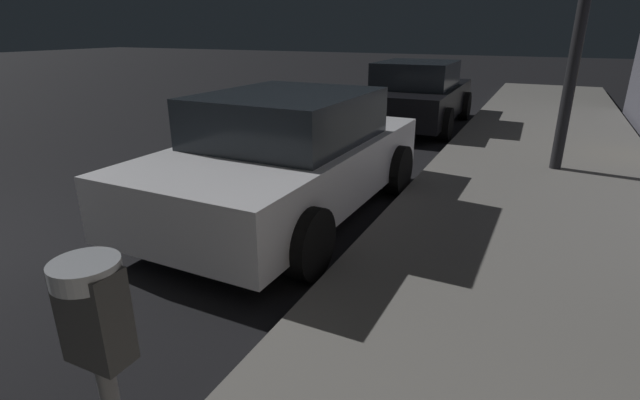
{
  "coord_description": "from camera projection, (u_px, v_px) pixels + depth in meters",
  "views": [
    {
      "loc": [
        5.48,
        -1.44,
        2.11
      ],
      "look_at": [
        4.12,
        1.43,
        0.94
      ],
      "focal_mm": 26.38,
      "sensor_mm": 36.0,
      "label": 1
    }
  ],
  "objects": [
    {
      "name": "parking_meter",
      "position": [
        103.0,
        362.0,
        1.39
      ],
      "size": [
        0.19,
        0.19,
        1.37
      ],
      "color": "#59595B",
      "rests_on": "sidewalk"
    },
    {
      "name": "car_white",
      "position": [
        287.0,
        156.0,
        5.48
      ],
      "size": [
        2.2,
        4.11,
        1.43
      ],
      "color": "silver",
      "rests_on": "ground"
    },
    {
      "name": "car_black",
      "position": [
        417.0,
        95.0,
        10.48
      ],
      "size": [
        2.07,
        4.16,
        1.43
      ],
      "color": "black",
      "rests_on": "ground"
    }
  ]
}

